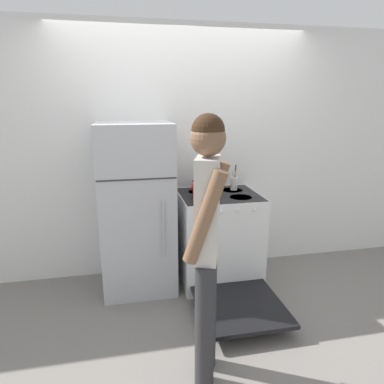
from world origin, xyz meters
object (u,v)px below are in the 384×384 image
(stove_range, at_px, (219,239))
(person, at_px, (207,238))
(refrigerator, at_px, (137,209))
(dutch_oven_pot, at_px, (205,191))
(tea_kettle, at_px, (200,184))
(utensil_jar, at_px, (234,183))

(stove_range, distance_m, person, 1.39)
(refrigerator, relative_size, dutch_oven_pot, 5.55)
(dutch_oven_pot, bearing_deg, refrigerator, 165.83)
(tea_kettle, distance_m, person, 1.40)
(person, bearing_deg, dutch_oven_pot, 6.13)
(dutch_oven_pot, bearing_deg, utensil_jar, 36.67)
(refrigerator, xyz_separation_m, dutch_oven_pot, (0.63, -0.16, 0.18))
(utensil_jar, bearing_deg, person, -114.54)
(refrigerator, relative_size, person, 0.93)
(person, bearing_deg, tea_kettle, 8.13)
(utensil_jar, bearing_deg, tea_kettle, -179.03)
(refrigerator, bearing_deg, tea_kettle, 9.83)
(refrigerator, distance_m, person, 1.33)
(dutch_oven_pot, height_order, person, person)
(stove_range, bearing_deg, dutch_oven_pot, -151.12)
(tea_kettle, distance_m, utensil_jar, 0.36)
(tea_kettle, bearing_deg, refrigerator, -170.17)
(utensil_jar, relative_size, person, 0.15)
(refrigerator, xyz_separation_m, person, (0.37, -1.27, 0.18))
(refrigerator, distance_m, stove_range, 0.88)
(utensil_jar, bearing_deg, dutch_oven_pot, -143.33)
(dutch_oven_pot, relative_size, person, 0.17)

